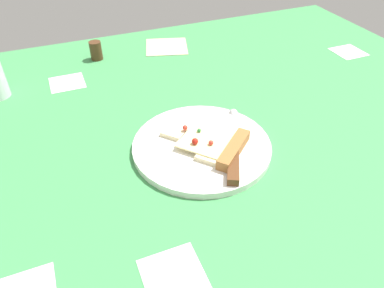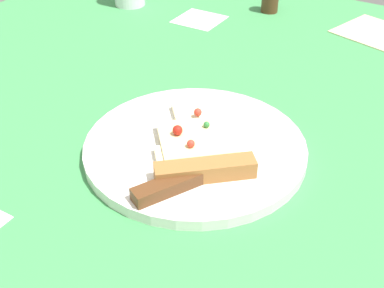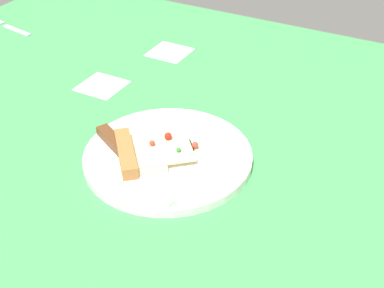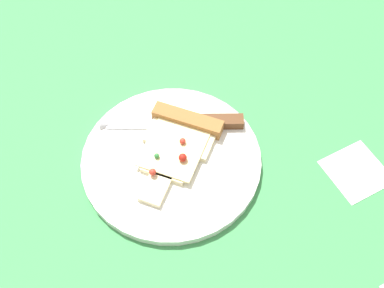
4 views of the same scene
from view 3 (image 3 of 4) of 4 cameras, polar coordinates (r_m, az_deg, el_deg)
The scene contains 5 objects.
ground_plane at distance 89.02cm, azimuth -8.01°, elevation -4.02°, with size 145.73×145.73×3.00cm.
plate at distance 89.90cm, azimuth -2.63°, elevation -1.37°, with size 29.01×29.01×1.48cm, color white.
pizza_slice at distance 88.68cm, azimuth -4.30°, elevation -0.80°, with size 17.32×18.23×2.62cm.
knife at distance 88.34cm, azimuth -7.08°, elevation -1.32°, with size 12.95×22.25×2.45cm.
fork at distance 147.28cm, azimuth -19.44°, elevation 12.03°, with size 4.21×15.39×0.80cm.
Camera 3 is at (53.76, 42.87, 55.04)cm, focal length 48.84 mm.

